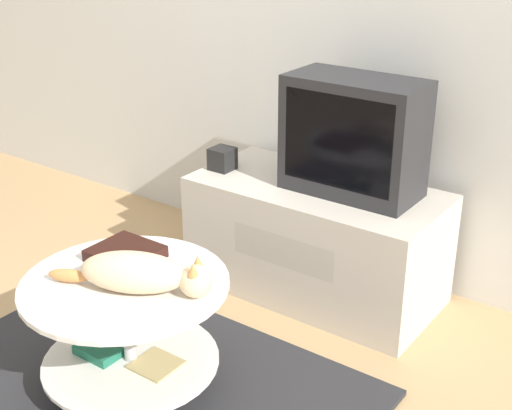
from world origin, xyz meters
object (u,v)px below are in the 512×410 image
Objects in this scene: tv at (354,136)px; cat at (141,273)px; dvd_box at (125,254)px; speaker at (222,159)px.

tv reaches higher than cat.
cat is (0.20, -0.13, 0.04)m from dvd_box.
speaker is 1.02m from cat.
dvd_box is at bearing 122.96° from cat.
tv reaches higher than speaker.
tv is at bearing 10.02° from speaker.
tv is 1.09m from cat.
tv is 2.49× the size of dvd_box.
cat is (-0.20, -1.04, -0.23)m from tv.
tv reaches higher than dvd_box.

